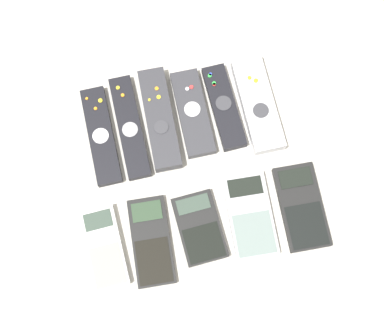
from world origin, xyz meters
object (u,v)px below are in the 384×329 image
object	(u,v)px
remote_2	(160,119)
remote_4	(224,107)
calculator_0	(105,248)
remote_0	(101,136)
calculator_2	(199,228)
remote_3	(193,113)
calculator_4	(301,207)
remote_1	(130,127)
remote_5	(258,104)
calculator_1	(151,241)
calculator_3	(250,215)

from	to	relation	value
remote_2	remote_4	distance (m)	0.13
remote_4	calculator_0	world-z (taller)	remote_4
remote_0	calculator_2	xyz separation A→B (m)	(0.14, -0.21, -0.00)
remote_3	calculator_4	distance (m)	0.27
remote_1	remote_3	size ratio (longest dim) A/B	1.19
remote_5	calculator_4	distance (m)	0.21
remote_1	remote_4	world-z (taller)	same
calculator_1	remote_5	bearing A→B (deg)	43.42
remote_0	remote_4	distance (m)	0.24
remote_4	calculator_2	bearing A→B (deg)	-115.77
remote_1	remote_3	bearing A→B (deg)	0.15
calculator_0	calculator_3	distance (m)	0.27
remote_1	remote_3	distance (m)	0.12
calculator_2	remote_1	bearing A→B (deg)	109.15
remote_1	calculator_2	xyz separation A→B (m)	(0.09, -0.22, -0.00)
calculator_1	calculator_2	world-z (taller)	calculator_2
calculator_0	remote_3	bearing A→B (deg)	43.68
remote_0	remote_1	size ratio (longest dim) A/B	0.94
remote_0	remote_5	distance (m)	0.30
calculator_1	calculator_4	distance (m)	0.28
remote_1	remote_5	bearing A→B (deg)	-2.67
remote_1	remote_5	distance (m)	0.25
calculator_1	calculator_2	xyz separation A→B (m)	(0.09, 0.01, 0.00)
remote_0	remote_5	size ratio (longest dim) A/B	1.00
remote_2	calculator_2	bearing A→B (deg)	-81.12
remote_2	remote_4	xyz separation A→B (m)	(0.13, -0.00, -0.00)
remote_0	calculator_0	world-z (taller)	same
remote_2	remote_3	xyz separation A→B (m)	(0.06, -0.00, -0.00)
calculator_1	calculator_4	world-z (taller)	calculator_4
remote_4	calculator_1	distance (m)	0.29
remote_0	calculator_3	world-z (taller)	remote_0
remote_3	remote_4	bearing A→B (deg)	-0.21
remote_5	calculator_4	bearing A→B (deg)	-82.29
calculator_0	calculator_1	distance (m)	0.08
calculator_4	remote_1	bearing A→B (deg)	144.05
remote_2	calculator_0	bearing A→B (deg)	-122.30
remote_5	remote_0	bearing A→B (deg)	179.16
calculator_3	remote_1	bearing A→B (deg)	133.58
calculator_4	remote_0	bearing A→B (deg)	149.71
remote_1	calculator_3	world-z (taller)	remote_1
calculator_1	calculator_4	size ratio (longest dim) A/B	1.02
calculator_0	calculator_4	world-z (taller)	calculator_0
remote_2	remote_4	world-z (taller)	remote_2
remote_1	calculator_4	xyz separation A→B (m)	(0.28, -0.22, -0.00)
remote_1	calculator_2	bearing A→B (deg)	-68.60
remote_3	calculator_4	world-z (taller)	remote_3
remote_2	remote_5	xyz separation A→B (m)	(0.19, -0.01, -0.00)
remote_3	calculator_3	world-z (taller)	remote_3
calculator_1	calculator_3	size ratio (longest dim) A/B	1.03
remote_4	calculator_1	xyz separation A→B (m)	(-0.19, -0.22, -0.00)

